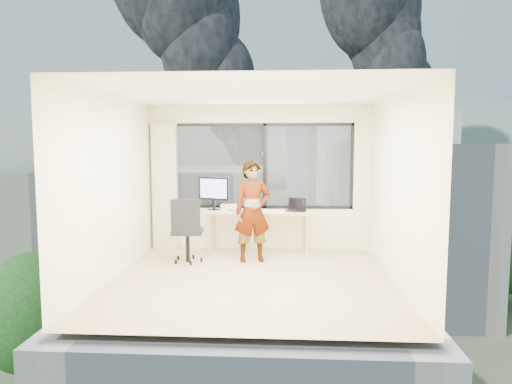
# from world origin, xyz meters

# --- Properties ---
(floor) EXTENTS (4.00, 4.00, 0.01)m
(floor) POSITION_xyz_m (0.00, 0.00, 0.00)
(floor) COLOR tan
(floor) RESTS_ON ground
(ceiling) EXTENTS (4.00, 4.00, 0.01)m
(ceiling) POSITION_xyz_m (0.00, 0.00, 2.60)
(ceiling) COLOR white
(ceiling) RESTS_ON ground
(wall_front) EXTENTS (4.00, 0.01, 2.60)m
(wall_front) POSITION_xyz_m (0.00, -2.00, 1.30)
(wall_front) COLOR beige
(wall_front) RESTS_ON ground
(wall_left) EXTENTS (0.01, 4.00, 2.60)m
(wall_left) POSITION_xyz_m (-2.00, 0.00, 1.30)
(wall_left) COLOR beige
(wall_left) RESTS_ON ground
(wall_right) EXTENTS (0.01, 4.00, 2.60)m
(wall_right) POSITION_xyz_m (2.00, 0.00, 1.30)
(wall_right) COLOR beige
(wall_right) RESTS_ON ground
(window_wall) EXTENTS (3.30, 0.16, 1.55)m
(window_wall) POSITION_xyz_m (0.05, 2.00, 1.52)
(window_wall) COLOR black
(window_wall) RESTS_ON ground
(curtain) EXTENTS (0.45, 0.14, 2.30)m
(curtain) POSITION_xyz_m (-1.72, 1.88, 1.15)
(curtain) COLOR beige
(curtain) RESTS_ON floor
(desk) EXTENTS (1.80, 0.60, 0.75)m
(desk) POSITION_xyz_m (0.00, 1.66, 0.38)
(desk) COLOR tan
(desk) RESTS_ON floor
(chair) EXTENTS (0.60, 0.60, 1.08)m
(chair) POSITION_xyz_m (-1.11, 0.93, 0.54)
(chair) COLOR black
(chair) RESTS_ON floor
(person) EXTENTS (0.69, 0.54, 1.65)m
(person) POSITION_xyz_m (-0.06, 1.04, 0.82)
(person) COLOR #2D2D33
(person) RESTS_ON floor
(monitor) EXTENTS (0.60, 0.33, 0.59)m
(monitor) POSITION_xyz_m (-0.80, 1.74, 1.05)
(monitor) COLOR black
(monitor) RESTS_ON desk
(game_console) EXTENTS (0.35, 0.29, 0.08)m
(game_console) POSITION_xyz_m (-0.52, 1.91, 0.79)
(game_console) COLOR white
(game_console) RESTS_ON desk
(laptop) EXTENTS (0.41, 0.42, 0.21)m
(laptop) POSITION_xyz_m (0.65, 1.64, 0.85)
(laptop) COLOR black
(laptop) RESTS_ON desk
(cellphone) EXTENTS (0.11, 0.07, 0.01)m
(cellphone) POSITION_xyz_m (-0.48, 1.59, 0.76)
(cellphone) COLOR black
(cellphone) RESTS_ON desk
(pen_cup) EXTENTS (0.10, 0.10, 0.11)m
(pen_cup) POSITION_xyz_m (0.80, 1.59, 0.80)
(pen_cup) COLOR black
(pen_cup) RESTS_ON desk
(handbag) EXTENTS (0.30, 0.19, 0.21)m
(handbag) POSITION_xyz_m (0.68, 1.91, 0.86)
(handbag) COLOR #0D5242
(handbag) RESTS_ON desk
(exterior_ground) EXTENTS (400.00, 400.00, 0.04)m
(exterior_ground) POSITION_xyz_m (0.00, 120.00, -14.00)
(exterior_ground) COLOR #515B3D
(exterior_ground) RESTS_ON ground
(near_bldg_a) EXTENTS (16.00, 12.00, 14.00)m
(near_bldg_a) POSITION_xyz_m (-9.00, 30.00, -7.00)
(near_bldg_a) COLOR beige
(near_bldg_a) RESTS_ON exterior_ground
(near_bldg_b) EXTENTS (14.00, 13.00, 16.00)m
(near_bldg_b) POSITION_xyz_m (12.00, 38.00, -6.00)
(near_bldg_b) COLOR white
(near_bldg_b) RESTS_ON exterior_ground
(far_tower_a) EXTENTS (14.00, 14.00, 28.00)m
(far_tower_a) POSITION_xyz_m (-35.00, 95.00, 0.00)
(far_tower_a) COLOR silver
(far_tower_a) RESTS_ON exterior_ground
(far_tower_b) EXTENTS (13.00, 13.00, 30.00)m
(far_tower_b) POSITION_xyz_m (8.00, 120.00, 1.00)
(far_tower_b) COLOR silver
(far_tower_b) RESTS_ON exterior_ground
(far_tower_c) EXTENTS (15.00, 15.00, 26.00)m
(far_tower_c) POSITION_xyz_m (45.00, 140.00, -1.00)
(far_tower_c) COLOR silver
(far_tower_c) RESTS_ON exterior_ground
(far_tower_d) EXTENTS (16.00, 14.00, 22.00)m
(far_tower_d) POSITION_xyz_m (-60.00, 150.00, -3.00)
(far_tower_d) COLOR silver
(far_tower_d) RESTS_ON exterior_ground
(hill_a) EXTENTS (288.00, 216.00, 90.00)m
(hill_a) POSITION_xyz_m (-120.00, 320.00, -14.00)
(hill_a) COLOR slate
(hill_a) RESTS_ON exterior_ground
(hill_b) EXTENTS (300.00, 220.00, 96.00)m
(hill_b) POSITION_xyz_m (100.00, 320.00, -14.00)
(hill_b) COLOR slate
(hill_b) RESTS_ON exterior_ground
(tree_a) EXTENTS (7.00, 7.00, 8.00)m
(tree_a) POSITION_xyz_m (-16.00, 22.00, -10.00)
(tree_a) COLOR #1A4517
(tree_a) RESTS_ON exterior_ground
(tree_b) EXTENTS (7.60, 7.60, 9.00)m
(tree_b) POSITION_xyz_m (4.00, 18.00, -9.50)
(tree_b) COLOR #1A4517
(tree_b) RESTS_ON exterior_ground
(tree_c) EXTENTS (8.40, 8.40, 10.00)m
(tree_c) POSITION_xyz_m (22.00, 40.00, -9.00)
(tree_c) COLOR #1A4517
(tree_c) RESTS_ON exterior_ground
(smoke_plume_a) EXTENTS (40.00, 24.00, 90.00)m
(smoke_plume_a) POSITION_xyz_m (-10.00, 150.00, 39.00)
(smoke_plume_a) COLOR black
(smoke_plume_a) RESTS_ON exterior_ground
(smoke_plume_b) EXTENTS (30.00, 18.00, 70.00)m
(smoke_plume_b) POSITION_xyz_m (55.00, 170.00, 27.00)
(smoke_plume_b) COLOR black
(smoke_plume_b) RESTS_ON exterior_ground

